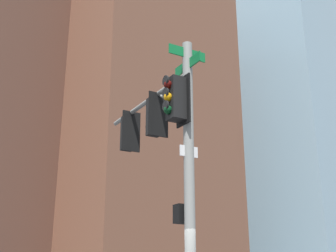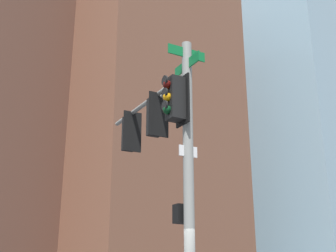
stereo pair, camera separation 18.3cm
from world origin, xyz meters
The scene contains 5 objects.
signal_pole_assembly centered at (-0.55, 0.28, 4.64)m, with size 4.33×2.15×6.79m.
building_brick_nearside centered at (-29.02, 14.60, 18.01)m, with size 19.17×18.26×36.03m, color brown.
building_brick_midblock centered at (-25.23, 20.75, 15.58)m, with size 21.35×17.98×31.16m, color brown.
building_glass_tower centered at (-25.68, 50.61, 39.62)m, with size 29.98×24.04×79.24m, color #8CB2C6.
building_brick_farside centered at (-32.29, 44.54, 22.04)m, with size 21.14×16.46×44.09m, color brown.
Camera 1 is at (5.95, -7.77, 1.48)m, focal length 48.76 mm.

